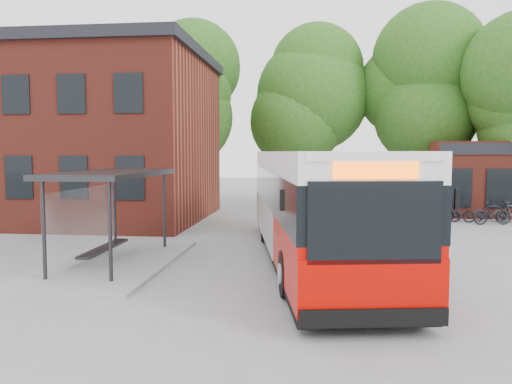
# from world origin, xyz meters

# --- Properties ---
(ground) EXTENTS (100.00, 100.00, 0.00)m
(ground) POSITION_xyz_m (0.00, 0.00, 0.00)
(ground) COLOR gray
(station_building) EXTENTS (18.40, 10.40, 8.50)m
(station_building) POSITION_xyz_m (-13.00, 9.00, 4.25)
(station_building) COLOR maroon
(station_building) RESTS_ON ground
(bus_shelter) EXTENTS (3.60, 7.00, 2.90)m
(bus_shelter) POSITION_xyz_m (-4.50, -1.00, 1.45)
(bus_shelter) COLOR #28282B
(bus_shelter) RESTS_ON ground
(bike_rail) EXTENTS (5.20, 0.10, 0.38)m
(bike_rail) POSITION_xyz_m (9.28, 10.00, 0.19)
(bike_rail) COLOR #28282B
(bike_rail) RESTS_ON ground
(tree_0) EXTENTS (7.92, 7.92, 11.00)m
(tree_0) POSITION_xyz_m (-6.00, 16.00, 5.50)
(tree_0) COLOR #224F15
(tree_0) RESTS_ON ground
(tree_1) EXTENTS (7.92, 7.92, 10.40)m
(tree_1) POSITION_xyz_m (1.00, 17.00, 5.20)
(tree_1) COLOR #224F15
(tree_1) RESTS_ON ground
(tree_2) EXTENTS (7.92, 7.92, 11.00)m
(tree_2) POSITION_xyz_m (8.00, 16.00, 5.50)
(tree_2) COLOR #224F15
(tree_2) RESTS_ON ground
(city_bus) EXTENTS (5.10, 13.93, 3.47)m
(city_bus) POSITION_xyz_m (1.57, 0.22, 1.73)
(city_bus) COLOR #BC0600
(city_bus) RESTS_ON ground
(bicycle_0) EXTENTS (1.63, 0.80, 0.82)m
(bicycle_0) POSITION_xyz_m (7.80, 10.67, 0.41)
(bicycle_0) COLOR black
(bicycle_0) RESTS_ON ground
(bicycle_1) EXTENTS (1.65, 0.76, 0.96)m
(bicycle_1) POSITION_xyz_m (8.04, 9.83, 0.48)
(bicycle_1) COLOR black
(bicycle_1) RESTS_ON ground
(bicycle_2) EXTENTS (1.81, 1.08, 0.90)m
(bicycle_2) POSITION_xyz_m (7.96, 10.03, 0.45)
(bicycle_2) COLOR black
(bicycle_2) RESTS_ON ground
(bicycle_3) EXTENTS (1.60, 1.04, 0.94)m
(bicycle_3) POSITION_xyz_m (8.72, 9.82, 0.47)
(bicycle_3) COLOR black
(bicycle_3) RESTS_ON ground
(bicycle_4) EXTENTS (1.91, 1.04, 0.95)m
(bicycle_4) POSITION_xyz_m (10.30, 10.17, 0.48)
(bicycle_4) COLOR black
(bicycle_4) RESTS_ON ground
(bicycle_5) EXTENTS (1.89, 0.81, 1.10)m
(bicycle_5) POSITION_xyz_m (10.03, 9.02, 0.55)
(bicycle_5) COLOR black
(bicycle_5) RESTS_ON ground
(bicycle_6) EXTENTS (1.79, 0.91, 0.90)m
(bicycle_6) POSITION_xyz_m (11.28, 9.94, 0.45)
(bicycle_6) COLOR black
(bicycle_6) RESTS_ON ground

